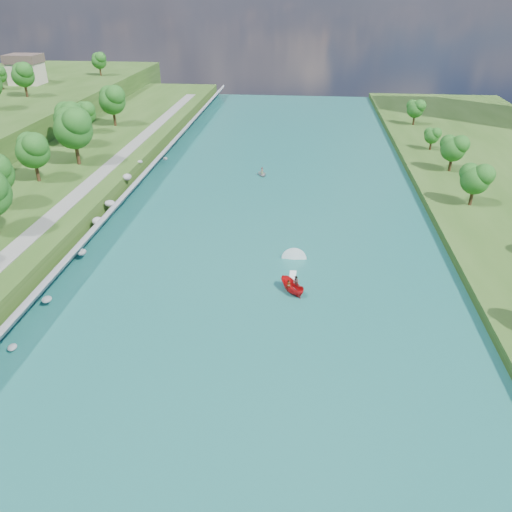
# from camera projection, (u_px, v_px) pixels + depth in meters

# --- Properties ---
(ground) EXTENTS (260.00, 260.00, 0.00)m
(ground) POSITION_uv_depth(u_px,v_px,m) (246.00, 325.00, 58.01)
(ground) COLOR #2D5119
(ground) RESTS_ON ground
(river_water) EXTENTS (55.00, 240.00, 0.10)m
(river_water) POSITION_uv_depth(u_px,v_px,m) (262.00, 247.00, 75.50)
(river_water) COLOR #175952
(river_water) RESTS_ON ground
(ridge_west) EXTENTS (60.00, 120.00, 9.00)m
(ridge_west) POSITION_uv_depth(u_px,v_px,m) (5.00, 104.00, 146.35)
(ridge_west) COLOR #2D5119
(ridge_west) RESTS_ON ground
(riprap_bank) EXTENTS (4.64, 236.00, 4.37)m
(riprap_bank) POSITION_uv_depth(u_px,v_px,m) (92.00, 232.00, 75.90)
(riprap_bank) COLOR slate
(riprap_bank) RESTS_ON ground
(riverside_path) EXTENTS (3.00, 200.00, 0.10)m
(riverside_path) POSITION_uv_depth(u_px,v_px,m) (52.00, 217.00, 76.71)
(riverside_path) COLOR gray
(riverside_path) RESTS_ON berm_west
(trees_ridge) EXTENTS (23.26, 58.99, 10.96)m
(trees_ridge) POSITION_uv_depth(u_px,v_px,m) (27.00, 75.00, 134.84)
(trees_ridge) COLOR #165518
(trees_ridge) RESTS_ON ridge_west
(motorboat) EXTENTS (3.93, 19.04, 2.09)m
(motorboat) POSITION_uv_depth(u_px,v_px,m) (292.00, 282.00, 65.00)
(motorboat) COLOR red
(motorboat) RESTS_ON river_water
(raft) EXTENTS (3.06, 3.62, 1.68)m
(raft) POSITION_uv_depth(u_px,v_px,m) (262.00, 174.00, 103.85)
(raft) COLOR gray
(raft) RESTS_ON river_water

